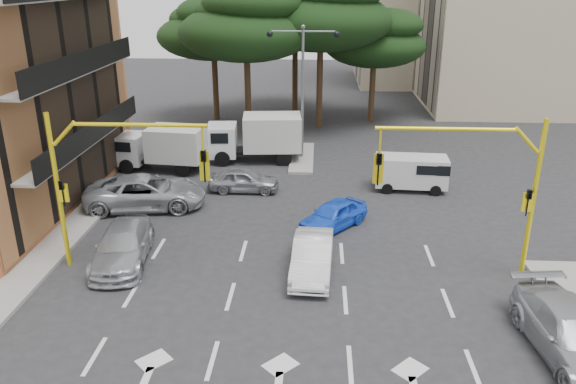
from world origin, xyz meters
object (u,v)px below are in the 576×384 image
at_px(signal_mast_left, 103,171).
at_px(car_silver_cross_a, 146,192).
at_px(signal_mast_right, 485,177).
at_px(car_silver_wagon, 123,245).
at_px(car_white_hatch, 312,256).
at_px(car_silver_cross_b, 244,180).
at_px(van_white, 411,173).
at_px(box_truck_a, 161,148).
at_px(car_silver_parked, 572,334).
at_px(car_blue_compact, 333,215).
at_px(box_truck_b, 255,138).
at_px(street_lamp_center, 303,69).

height_order(signal_mast_left, car_silver_cross_a, signal_mast_left).
xyz_separation_m(signal_mast_right, car_silver_wagon, (-13.35, 0.36, -3.20)).
xyz_separation_m(car_white_hatch, car_silver_cross_b, (-3.67, 8.42, -0.06)).
distance_m(van_white, box_truck_a, 14.02).
relative_size(signal_mast_right, car_silver_parked, 1.18).
xyz_separation_m(signal_mast_left, car_white_hatch, (7.63, -0.14, -3.21)).
bearing_deg(car_silver_cross_b, box_truck_a, 58.31).
bearing_deg(car_blue_compact, box_truck_a, -178.78).
xyz_separation_m(car_silver_wagon, car_silver_parked, (14.98, -5.05, 0.05)).
distance_m(signal_mast_right, car_silver_cross_b, 13.13).
distance_m(signal_mast_right, car_silver_cross_a, 15.52).
bearing_deg(box_truck_b, box_truck_a, 106.37).
distance_m(car_blue_compact, car_silver_parked, 10.98).
bearing_deg(van_white, car_silver_cross_a, -72.79).
bearing_deg(van_white, car_silver_cross_b, -81.68).
relative_size(signal_mast_left, street_lamp_center, 0.77).
bearing_deg(street_lamp_center, car_silver_parked, -65.72).
relative_size(street_lamp_center, car_blue_compact, 2.14).
bearing_deg(car_white_hatch, van_white, 64.30).
xyz_separation_m(car_white_hatch, box_truck_a, (-8.80, 11.63, 0.59)).
xyz_separation_m(signal_mast_right, box_truck_b, (-9.60, 13.51, -2.49)).
relative_size(signal_mast_left, car_silver_cross_b, 1.65).
bearing_deg(car_blue_compact, box_truck_b, 154.35).
distance_m(car_blue_compact, car_silver_cross_b, 6.26).
bearing_deg(car_blue_compact, car_silver_cross_b, 175.54).
xyz_separation_m(car_blue_compact, box_truck_a, (-9.67, 7.52, 0.65)).
bearing_deg(signal_mast_left, car_silver_wagon, 54.04).
height_order(car_white_hatch, van_white, van_white).
xyz_separation_m(car_silver_wagon, van_white, (12.36, 8.65, 0.22)).
relative_size(box_truck_a, box_truck_b, 0.91).
bearing_deg(car_blue_compact, signal_mast_left, -115.84).
distance_m(car_white_hatch, car_blue_compact, 4.20).
bearing_deg(car_silver_parked, car_silver_cross_b, 125.68).
xyz_separation_m(car_silver_parked, box_truck_a, (-16.41, 16.19, 0.53)).
height_order(car_blue_compact, car_silver_parked, car_silver_parked).
bearing_deg(car_silver_cross_a, car_white_hatch, -135.03).
relative_size(signal_mast_right, street_lamp_center, 0.77).
height_order(signal_mast_right, signal_mast_left, same).
distance_m(signal_mast_right, car_silver_wagon, 13.73).
relative_size(signal_mast_left, car_white_hatch, 1.46).
relative_size(signal_mast_right, car_white_hatch, 1.46).
bearing_deg(car_white_hatch, car_silver_parked, -27.98).
relative_size(car_blue_compact, car_silver_cross_b, 1.00).
distance_m(signal_mast_right, signal_mast_left, 13.61).
height_order(signal_mast_left, car_blue_compact, signal_mast_left).
relative_size(van_white, box_truck_a, 0.71).
xyz_separation_m(signal_mast_left, van_white, (12.62, 9.01, -2.97)).
xyz_separation_m(car_silver_wagon, car_silver_cross_a, (-0.70, 5.47, 0.10)).
distance_m(signal_mast_left, car_silver_wagon, 3.23).
height_order(car_blue_compact, box_truck_b, box_truck_b).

